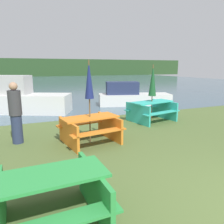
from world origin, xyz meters
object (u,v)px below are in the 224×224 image
(umbrella_navy, at_px, (89,80))
(boat_second, at_px, (23,99))
(picnic_table_green, at_px, (51,195))
(person, at_px, (16,113))
(picnic_table_teal, at_px, (152,109))
(umbrella_darkgreen, at_px, (153,81))
(boat, at_px, (131,96))
(picnic_table_orange, at_px, (90,127))

(umbrella_navy, height_order, boat_second, umbrella_navy)
(picnic_table_green, distance_m, umbrella_navy, 3.65)
(boat_second, bearing_deg, person, -67.12)
(person, bearing_deg, umbrella_navy, -20.88)
(picnic_table_teal, xyz_separation_m, person, (-5.00, -0.77, 0.40))
(umbrella_darkgreen, xyz_separation_m, boat_second, (-4.76, 3.81, -0.97))
(picnic_table_green, distance_m, picnic_table_teal, 6.44)
(boat, relative_size, boat_second, 1.00)
(umbrella_darkgreen, bearing_deg, person, -171.25)
(picnic_table_orange, relative_size, picnic_table_teal, 0.89)
(picnic_table_teal, relative_size, umbrella_darkgreen, 0.89)
(picnic_table_orange, xyz_separation_m, boat, (4.09, 5.23, 0.03))
(picnic_table_orange, relative_size, person, 1.02)
(picnic_table_orange, distance_m, boat, 6.64)
(picnic_table_green, bearing_deg, picnic_table_orange, 63.75)
(picnic_table_orange, bearing_deg, person, 159.12)
(boat_second, distance_m, person, 4.59)
(umbrella_darkgreen, distance_m, person, 5.11)
(picnic_table_orange, distance_m, umbrella_darkgreen, 3.60)
(picnic_table_green, relative_size, umbrella_darkgreen, 0.70)
(umbrella_navy, bearing_deg, picnic_table_teal, 26.33)
(picnic_table_teal, xyz_separation_m, umbrella_navy, (-3.06, -1.51, 1.31))
(umbrella_navy, relative_size, boat_second, 0.55)
(picnic_table_teal, xyz_separation_m, umbrella_darkgreen, (-0.00, 0.00, 1.14))
(picnic_table_green, height_order, umbrella_darkgreen, umbrella_darkgreen)
(umbrella_darkgreen, height_order, boat_second, umbrella_darkgreen)
(boat, bearing_deg, picnic_table_teal, -89.64)
(picnic_table_teal, bearing_deg, boat_second, 141.34)
(boat, distance_m, boat_second, 5.80)
(picnic_table_teal, distance_m, umbrella_navy, 3.65)
(picnic_table_green, relative_size, picnic_table_teal, 0.79)
(boat_second, bearing_deg, umbrella_darkgreen, -12.75)
(boat, bearing_deg, picnic_table_green, -108.09)
(person, bearing_deg, boat, 36.64)
(picnic_table_orange, bearing_deg, picnic_table_teal, 26.33)
(umbrella_darkgreen, relative_size, person, 1.28)
(picnic_table_orange, distance_m, picnic_table_teal, 3.41)
(umbrella_navy, xyz_separation_m, boat, (4.09, 5.23, -1.30))
(umbrella_darkgreen, height_order, umbrella_navy, umbrella_navy)
(umbrella_darkgreen, bearing_deg, umbrella_navy, -153.67)
(picnic_table_orange, bearing_deg, picnic_table_green, -116.25)
(picnic_table_green, xyz_separation_m, boat, (5.59, 8.27, 0.04))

